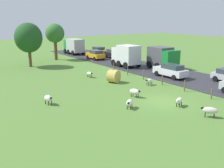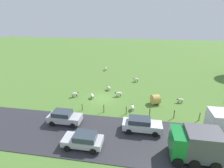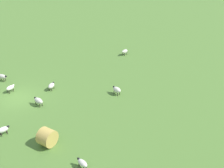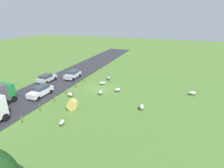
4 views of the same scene
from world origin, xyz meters
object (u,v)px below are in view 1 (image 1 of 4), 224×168
(car_2, at_px, (114,54))
(car_4, at_px, (171,70))
(sheep_5, at_px, (210,110))
(sheep_3, at_px, (130,103))
(truck_0, at_px, (74,46))
(car_0, at_px, (99,51))
(truck_2, at_px, (126,55))
(sheep_7, at_px, (48,98))
(tree_0, at_px, (28,38))
(sheep_1, at_px, (179,101))
(tree_2, at_px, (55,34))
(sheep_4, at_px, (90,74))
(sheep_6, at_px, (149,81))
(car_3, at_px, (95,55))
(sheep_0, at_px, (135,92))
(hay_bale_0, at_px, (114,76))
(truck_1, at_px, (163,57))

(car_2, bearing_deg, car_4, -100.70)
(sheep_5, bearing_deg, sheep_3, 126.62)
(truck_0, relative_size, car_0, 1.29)
(truck_2, bearing_deg, truck_0, 90.67)
(sheep_7, height_order, tree_0, tree_0)
(sheep_5, height_order, car_2, car_2)
(sheep_1, relative_size, tree_2, 0.17)
(sheep_7, relative_size, tree_0, 0.17)
(sheep_4, distance_m, sheep_6, 8.01)
(truck_0, xyz_separation_m, truck_2, (0.20, -17.19, 0.05))
(tree_0, xyz_separation_m, truck_2, (12.09, -8.40, -2.60))
(sheep_1, distance_m, car_3, 26.89)
(sheep_1, height_order, truck_2, truck_2)
(truck_0, bearing_deg, sheep_5, -101.28)
(sheep_3, xyz_separation_m, car_3, (11.17, 23.85, 0.41))
(sheep_3, height_order, tree_2, tree_2)
(sheep_7, xyz_separation_m, car_3, (16.32, 19.06, 0.34))
(car_3, bearing_deg, tree_2, 147.60)
(truck_0, relative_size, car_2, 1.13)
(car_3, bearing_deg, car_4, -89.46)
(sheep_0, xyz_separation_m, sheep_5, (1.37, -7.14, 0.00))
(truck_0, distance_m, car_3, 8.47)
(car_4, bearing_deg, truck_0, 90.41)
(sheep_4, bearing_deg, hay_bale_0, -75.51)
(sheep_1, relative_size, car_3, 0.29)
(truck_0, height_order, car_4, truck_0)
(hay_bale_0, bearing_deg, tree_0, 107.16)
(sheep_3, distance_m, car_0, 32.17)
(sheep_5, relative_size, truck_1, 0.29)
(sheep_0, distance_m, sheep_4, 9.76)
(sheep_5, distance_m, truck_2, 21.52)
(truck_0, distance_m, car_0, 5.34)
(sheep_4, xyz_separation_m, car_3, (8.14, 11.97, 0.42))
(truck_1, bearing_deg, sheep_7, -163.15)
(sheep_0, relative_size, hay_bale_0, 0.85)
(sheep_0, relative_size, tree_0, 0.19)
(tree_0, xyz_separation_m, car_0, (15.61, 5.05, -3.52))
(sheep_5, height_order, truck_1, truck_1)
(sheep_7, distance_m, truck_2, 19.49)
(tree_2, xyz_separation_m, truck_2, (6.16, -12.56, -2.83))
(car_3, bearing_deg, sheep_4, -124.20)
(tree_0, bearing_deg, sheep_3, -88.18)
(tree_2, relative_size, car_2, 1.45)
(sheep_5, bearing_deg, sheep_4, 92.32)
(truck_0, bearing_deg, tree_2, -142.09)
(tree_2, height_order, truck_2, tree_2)
(sheep_5, bearing_deg, car_0, 71.62)
(sheep_1, xyz_separation_m, sheep_6, (2.79, 6.69, 0.00))
(sheep_0, distance_m, truck_2, 15.81)
(sheep_0, bearing_deg, sheep_6, 31.15)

